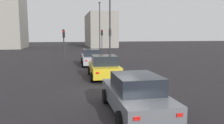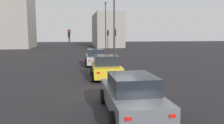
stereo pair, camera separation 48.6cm
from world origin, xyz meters
name	(u,v)px [view 2 (the right image)]	position (x,y,z in m)	size (l,w,h in m)	color
ground_plane	(114,94)	(0.00, 0.00, -0.10)	(160.00, 160.00, 0.20)	black
car_silver_lead	(95,57)	(10.58, 0.02, 0.78)	(4.67, 2.14, 1.62)	#A8AAB2
car_yellow_second	(106,67)	(4.00, -0.13, 0.77)	(4.29, 2.22, 1.62)	gold
car_grey_third	(131,95)	(-3.14, -0.14, 0.76)	(4.61, 2.08, 1.57)	slate
traffic_light_near_left	(69,38)	(15.46, 2.73, 2.61)	(0.32, 0.29, 3.61)	#2D2D30
traffic_light_near_right	(115,37)	(14.95, -2.79, 2.72)	(0.32, 0.28, 3.77)	#2D2D30
traffic_light_far_left	(70,36)	(27.00, 2.94, 2.85)	(0.32, 0.29, 3.95)	#2D2D30
traffic_light_far_right	(108,36)	(24.48, -3.35, 2.75)	(0.32, 0.30, 3.81)	#2D2D30
street_lamp_kerbside	(114,21)	(11.40, -2.06, 4.52)	(0.56, 0.36, 7.72)	#2D2D30
street_lamp_far	(106,24)	(24.23, -2.94, 4.82)	(0.56, 0.36, 8.31)	#2D2D30
building_facade_left	(107,30)	(44.36, -6.00, 4.12)	(15.55, 6.40, 8.24)	gray
building_facade_center	(12,15)	(41.39, 16.00, 7.46)	(10.24, 8.57, 14.91)	gray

